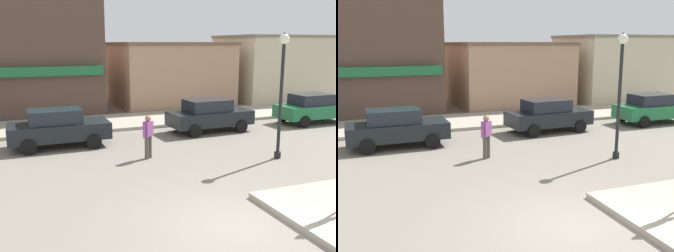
{
  "view_description": "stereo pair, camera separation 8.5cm",
  "coord_description": "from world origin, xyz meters",
  "views": [
    {
      "loc": [
        -4.55,
        -7.26,
        4.17
      ],
      "look_at": [
        0.02,
        4.5,
        1.5
      ],
      "focal_mm": 42.0,
      "sensor_mm": 36.0,
      "label": 1
    },
    {
      "loc": [
        -4.47,
        -7.29,
        4.17
      ],
      "look_at": [
        0.02,
        4.5,
        1.5
      ],
      "focal_mm": 42.0,
      "sensor_mm": 36.0,
      "label": 2
    }
  ],
  "objects": [
    {
      "name": "lamp_post",
      "position": [
        4.29,
        4.31,
        2.96
      ],
      "size": [
        0.36,
        0.36,
        4.54
      ],
      "color": "black",
      "rests_on": "ground"
    },
    {
      "name": "ground_plane",
      "position": [
        0.0,
        0.0,
        0.0
      ],
      "size": [
        160.0,
        160.0,
        0.0
      ],
      "primitive_type": "plane",
      "color": "gray"
    },
    {
      "name": "parked_car_third",
      "position": [
        10.04,
        9.1,
        0.81
      ],
      "size": [
        4.01,
        1.9,
        1.56
      ],
      "color": "#1E6B3D",
      "rests_on": "ground"
    },
    {
      "name": "building_storefront_left_near",
      "position": [
        5.32,
        18.2,
        2.12
      ],
      "size": [
        7.44,
        6.76,
        4.23
      ],
      "color": "tan",
      "rests_on": "ground"
    },
    {
      "name": "pedestrian_crossing_near",
      "position": [
        -0.17,
        6.0,
        0.87
      ],
      "size": [
        0.5,
        0.39,
        1.61
      ],
      "color": "#4C473D",
      "rests_on": "ground"
    },
    {
      "name": "building_corner_shop",
      "position": [
        -4.47,
        19.74,
        4.14
      ],
      "size": [
        9.78,
        10.39,
        8.27
      ],
      "color": "brown",
      "rests_on": "ground"
    },
    {
      "name": "kerb_far",
      "position": [
        0.0,
        12.8,
        0.07
      ],
      "size": [
        80.0,
        4.0,
        0.15
      ],
      "primitive_type": "cube",
      "color": "#A89E8C",
      "rests_on": "ground"
    },
    {
      "name": "parked_car_nearest",
      "position": [
        -3.07,
        8.9,
        0.81
      ],
      "size": [
        4.01,
        1.9,
        1.56
      ],
      "color": "black",
      "rests_on": "ground"
    },
    {
      "name": "parked_car_second",
      "position": [
        3.97,
        9.24,
        0.81
      ],
      "size": [
        4.09,
        2.05,
        1.56
      ],
      "color": "black",
      "rests_on": "ground"
    },
    {
      "name": "building_storefront_left_mid",
      "position": [
        13.88,
        17.43,
        2.36
      ],
      "size": [
        8.25,
        5.98,
        4.72
      ],
      "color": "beige",
      "rests_on": "ground"
    }
  ]
}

